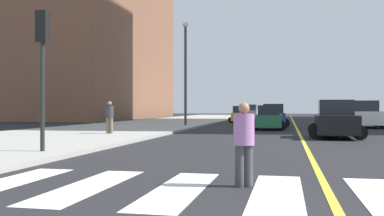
% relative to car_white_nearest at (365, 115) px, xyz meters
% --- Properties ---
extents(sidewalk_kerb_west, '(10.00, 120.00, 0.15)m').
position_rel_car_white_nearest_xyz_m(sidewalk_kerb_west, '(-17.29, -11.71, -0.89)').
color(sidewalk_kerb_west, '#9E9B93').
rests_on(sidewalk_kerb_west, ground).
extents(crosswalk_paint, '(13.50, 4.00, 0.01)m').
position_rel_car_white_nearest_xyz_m(crosswalk_paint, '(-5.09, -27.71, -0.96)').
color(crosswalk_paint, silver).
rests_on(crosswalk_paint, ground).
extents(lane_divider_paint, '(0.16, 80.00, 0.01)m').
position_rel_car_white_nearest_xyz_m(lane_divider_paint, '(-5.09, 8.29, -0.96)').
color(lane_divider_paint, yellow).
rests_on(lane_divider_paint, ground).
extents(low_rise_brick_west, '(16.00, 32.00, 27.47)m').
position_rel_car_white_nearest_xyz_m(low_rise_brick_west, '(-32.91, 22.57, 12.77)').
color(low_rise_brick_west, brown).
rests_on(low_rise_brick_west, ground).
extents(car_white_nearest, '(2.96, 4.66, 2.06)m').
position_rel_car_white_nearest_xyz_m(car_white_nearest, '(0.00, 0.00, 0.00)').
color(car_white_nearest, silver).
rests_on(car_white_nearest, ground).
extents(car_black_second, '(2.76, 4.35, 1.92)m').
position_rel_car_white_nearest_xyz_m(car_black_second, '(-3.40, -12.27, -0.07)').
color(car_black_second, black).
rests_on(car_black_second, ground).
extents(car_blue_third, '(2.64, 4.14, 1.82)m').
position_rel_car_white_nearest_xyz_m(car_blue_third, '(-6.88, 0.54, -0.11)').
color(car_blue_third, '#2D479E').
rests_on(car_blue_third, ground).
extents(car_green_fourth, '(2.42, 3.81, 1.68)m').
position_rel_car_white_nearest_xyz_m(car_green_fourth, '(-7.03, -4.55, -0.18)').
color(car_green_fourth, '#236B42').
rests_on(car_green_fourth, ground).
extents(car_red_fifth, '(3.00, 4.70, 2.07)m').
position_rel_car_white_nearest_xyz_m(car_red_fifth, '(-0.03, 11.20, 0.01)').
color(car_red_fifth, red).
rests_on(car_red_fifth, ground).
extents(car_silver_sixth, '(2.72, 4.32, 1.92)m').
position_rel_car_white_nearest_xyz_m(car_silver_sixth, '(-10.44, 22.68, -0.06)').
color(car_silver_sixth, '#B7B7BC').
rests_on(car_silver_sixth, ground).
extents(car_yellow_seventh, '(2.46, 3.85, 1.69)m').
position_rel_car_white_nearest_xyz_m(car_yellow_seventh, '(-10.33, 9.11, -0.17)').
color(car_yellow_seventh, gold).
rests_on(car_yellow_seventh, ground).
extents(traffic_light_far_corner, '(0.36, 0.41, 4.45)m').
position_rel_car_white_nearest_xyz_m(traffic_light_far_corner, '(-13.41, -22.94, 2.33)').
color(traffic_light_far_corner, black).
rests_on(traffic_light_far_corner, sidewalk_kerb_west).
extents(pedestrian_crossing, '(0.40, 0.40, 1.63)m').
position_rel_car_white_nearest_xyz_m(pedestrian_crossing, '(-6.64, -27.16, -0.06)').
color(pedestrian_crossing, '#38383D').
rests_on(pedestrian_crossing, ground).
extents(pedestrian_walking_west, '(0.42, 0.42, 1.71)m').
position_rel_car_white_nearest_xyz_m(pedestrian_walking_west, '(-15.07, -13.45, 0.13)').
color(pedestrian_walking_west, brown).
rests_on(pedestrian_walking_west, sidewalk_kerb_west).
extents(street_lamp, '(0.44, 0.44, 8.11)m').
position_rel_car_white_nearest_xyz_m(street_lamp, '(-13.56, -1.83, 3.93)').
color(street_lamp, '#38383D').
rests_on(street_lamp, sidewalk_kerb_west).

